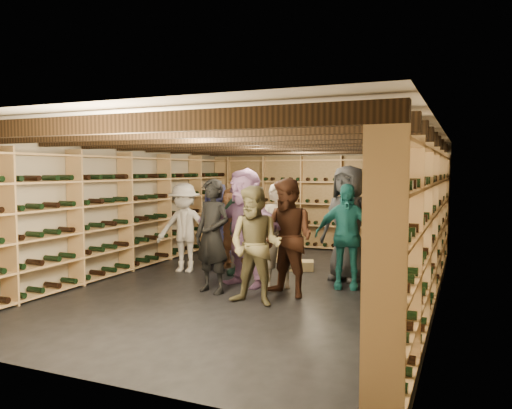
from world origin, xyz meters
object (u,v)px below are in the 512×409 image
object	(u,v)px
person_4	(346,236)
person_9	(184,228)
crate_loose	(300,265)
person_12	(348,223)
person_2	(256,246)
person_1	(212,236)
person_8	(288,238)
person_5	(233,228)
crate_stack_left	(268,248)
person_11	(245,227)
person_7	(279,236)
person_6	(216,224)
crate_stack_right	(359,250)
person_10	(240,225)

from	to	relation	value
person_4	person_9	distance (m)	2.95
crate_loose	person_12	world-z (taller)	person_12
person_2	person_1	bearing A→B (deg)	158.16
person_8	person_5	bearing A→B (deg)	157.27
person_5	person_9	xyz separation A→B (m)	(-0.71, -0.54, 0.03)
crate_stack_left	person_11	distance (m)	2.29
person_7	person_9	bearing A→B (deg)	143.72
person_12	person_7	bearing A→B (deg)	-114.61
person_6	person_8	bearing A→B (deg)	-28.06
crate_stack_right	person_4	distance (m)	2.22
crate_loose	person_2	size ratio (longest dim) A/B	0.31
person_1	person_2	distance (m)	0.94
crate_stack_left	crate_stack_right	size ratio (longest dim) A/B	0.98
crate_loose	person_1	distance (m)	2.34
person_6	person_5	bearing A→B (deg)	-18.05
crate_stack_right	person_5	size ratio (longest dim) A/B	0.34
person_4	person_12	bearing A→B (deg)	87.93
person_1	person_6	xyz separation A→B (m)	(-0.98, 1.99, -0.05)
person_2	person_12	distance (m)	2.15
person_7	person_12	size ratio (longest dim) A/B	0.86
crate_stack_right	person_12	distance (m)	1.74
person_2	person_9	world-z (taller)	person_2
crate_loose	person_10	xyz separation A→B (m)	(-0.81, -0.83, 0.79)
person_8	person_12	xyz separation A→B (m)	(0.56, 1.39, 0.10)
person_1	person_12	size ratio (longest dim) A/B	0.89
person_4	person_6	xyz separation A→B (m)	(-2.74, 0.93, -0.02)
person_6	person_12	distance (m)	2.69
person_1	person_12	xyz separation A→B (m)	(1.67, 1.61, 0.10)
person_5	person_11	world-z (taller)	person_11
person_4	person_8	world-z (taller)	person_8
person_5	person_7	world-z (taller)	person_7
crate_stack_right	person_8	xyz separation A→B (m)	(-0.43, -2.98, 0.60)
person_10	person_12	xyz separation A→B (m)	(1.80, 0.34, 0.08)
person_8	person_9	distance (m)	2.49
person_4	person_7	size ratio (longest dim) A/B	1.00
crate_stack_right	crate_loose	size ratio (longest dim) A/B	1.05
crate_stack_right	person_4	size ratio (longest dim) A/B	0.32
person_4	person_1	bearing A→B (deg)	-159.90
person_11	crate_loose	bearing A→B (deg)	91.88
person_2	person_5	size ratio (longest dim) A/B	1.06
person_9	person_11	size ratio (longest dim) A/B	0.86
person_9	person_10	distance (m)	1.07
person_6	person_11	size ratio (longest dim) A/B	0.86
person_2	person_12	size ratio (longest dim) A/B	0.85
person_12	crate_loose	bearing A→B (deg)	172.08
crate_stack_right	person_12	xyz separation A→B (m)	(0.12, -1.59, 0.70)
crate_loose	person_11	world-z (taller)	person_11
person_11	person_12	xyz separation A→B (m)	(1.42, 1.00, 0.02)
person_4	person_5	world-z (taller)	person_4
crate_stack_right	person_2	world-z (taller)	person_2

